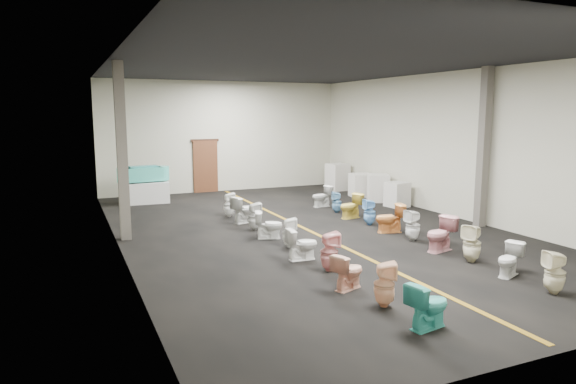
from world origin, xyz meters
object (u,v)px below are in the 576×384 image
Objects in this scene: toilet_left_2 at (348,271)px; toilet_right_5 at (390,218)px; bathtub at (143,174)px; toilet_left_4 at (302,244)px; display_table at (144,193)px; toilet_left_8 at (244,209)px; appliance_crate_a at (397,194)px; toilet_left_6 at (269,225)px; toilet_right_9 at (322,196)px; appliance_crate_c at (361,185)px; toilet_right_6 at (370,212)px; toilet_right_7 at (351,206)px; toilet_left_5 at (289,233)px; toilet_right_3 at (441,234)px; toilet_left_9 at (229,205)px; toilet_left_7 at (254,216)px; toilet_left_0 at (428,305)px; toilet_right_8 at (337,202)px; toilet_right_4 at (413,225)px; appliance_crate_d at (338,177)px; toilet_right_2 at (472,243)px; toilet_right_1 at (510,260)px; toilet_left_1 at (384,284)px; appliance_crate_b at (378,188)px; toilet_right_0 at (555,273)px.

toilet_right_5 reaches higher than toilet_left_2.
bathtub is 9.11m from toilet_left_4.
toilet_right_5 is (5.42, -7.43, 0.02)m from display_table.
appliance_crate_a is at bearing -106.43° from toilet_left_8.
toilet_right_9 is (3.35, 3.46, 0.01)m from toilet_left_6.
appliance_crate_c reaches higher than toilet_right_6.
appliance_crate_c is 4.21m from toilet_right_7.
toilet_right_3 reaches higher than toilet_left_5.
toilet_left_7 is at bearing -173.14° from toilet_left_9.
toilet_left_7 reaches higher than toilet_left_0.
toilet_right_8 is at bearing -178.02° from appliance_crate_a.
toilet_left_9 is at bearing -148.82° from toilet_right_4.
display_table is at bearing 166.07° from appliance_crate_c.
toilet_right_2 is at bearing -103.44° from appliance_crate_d.
toilet_left_6 is (2.16, -6.72, -0.71)m from bathtub.
toilet_right_8 is (3.36, 4.43, -0.01)m from toilet_left_4.
toilet_right_4 is at bearing -97.48° from toilet_left_6.
toilet_left_7 is at bearing -154.48° from toilet_right_3.
bathtub is 2.34× the size of toilet_left_8.
toilet_right_6 is 2.02m from toilet_right_8.
toilet_left_9 is at bearing 3.18° from toilet_left_4.
toilet_left_2 is at bearing -131.45° from appliance_crate_a.
toilet_left_7 reaches higher than toilet_right_1.
toilet_right_9 is (3.33, 8.66, -0.03)m from toilet_left_1.
toilet_left_2 is 8.39m from toilet_right_9.
toilet_right_2 is (3.27, -4.82, 0.04)m from toilet_left_7.
toilet_right_7 is (3.13, 7.54, 0.02)m from toilet_left_0.
toilet_left_9 is (-0.05, 5.23, 0.02)m from toilet_left_4.
appliance_crate_b is (7.90, -3.14, 0.12)m from display_table.
toilet_right_5 is (-2.48, -3.12, -0.04)m from appliance_crate_a.
toilet_right_5 reaches higher than toilet_left_9.
bathtub is at bearing 33.93° from toilet_left_1.
toilet_right_6 is at bearing -7.98° from toilet_right_9.
display_table is at bearing 29.96° from toilet_left_5.
toilet_left_6 reaches higher than toilet_right_8.
appliance_crate_c is 1.26× the size of toilet_left_4.
toilet_left_4 is at bearing -22.41° from toilet_left_2.
toilet_left_5 is 5.76m from toilet_right_0.
toilet_right_4 is (5.42, -8.44, 0.02)m from display_table.
display_table is 2.06× the size of toilet_right_3.
appliance_crate_d is 1.46× the size of toilet_right_6.
toilet_left_0 is at bearing -67.40° from toilet_right_0.
appliance_crate_a reaches higher than toilet_left_1.
appliance_crate_c is 7.46m from toilet_left_6.
appliance_crate_d is at bearing -33.96° from toilet_left_0.
toilet_left_9 is 8.63m from toilet_right_1.
toilet_right_9 is at bearing 175.40° from toilet_right_4.
toilet_left_7 is 0.96× the size of toilet_right_4.
toilet_right_0 is 0.99× the size of toilet_right_4.
appliance_crate_a is at bearing -92.38° from toilet_left_9.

